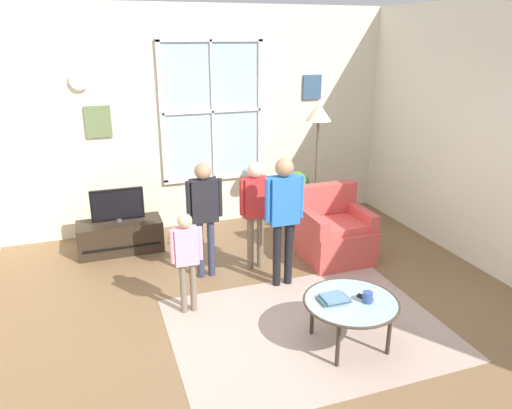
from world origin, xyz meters
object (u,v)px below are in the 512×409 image
remote_near_books (365,298)px  person_red_shirt (255,203)px  television (117,205)px  floor_lamp (318,126)px  armchair (334,233)px  tv_stand (120,236)px  coffee_table (351,303)px  person_blue_shirt (284,208)px  book_stack (334,299)px  person_pink_shirt (186,252)px  cup (367,297)px  person_black_shirt (204,207)px  potted_plant_by_window (295,191)px

remote_near_books → person_red_shirt: person_red_shirt is taller
television → floor_lamp: floor_lamp is taller
armchair → floor_lamp: bearing=86.8°
tv_stand → coffee_table: 3.20m
tv_stand → person_blue_shirt: (1.59, -1.48, 0.69)m
book_stack → remote_near_books: size_ratio=1.85×
armchair → person_red_shirt: person_red_shirt is taller
book_stack → floor_lamp: (0.88, 2.20, 1.06)m
remote_near_books → armchair: bearing=70.6°
remote_near_books → floor_lamp: 2.57m
book_stack → person_pink_shirt: bearing=138.8°
floor_lamp → book_stack: bearing=-111.8°
armchair → book_stack: armchair is taller
remote_near_books → person_pink_shirt: bearing=143.4°
cup → person_pink_shirt: person_pink_shirt is taller
person_blue_shirt → person_black_shirt: bearing=148.0°
coffee_table → potted_plant_by_window: (0.67, 2.76, 0.12)m
remote_near_books → person_pink_shirt: (-1.35, 1.00, 0.20)m
remote_near_books → person_red_shirt: bearing=103.8°
tv_stand → person_red_shirt: bearing=-34.7°
person_blue_shirt → person_pink_shirt: (-1.08, -0.21, -0.24)m
remote_near_books → book_stack: bearing=167.8°
tv_stand → person_blue_shirt: bearing=-42.9°
television → person_black_shirt: bearing=-49.9°
television → armchair: size_ratio=0.73×
person_pink_shirt → person_black_shirt: 0.78m
book_stack → television: bearing=121.1°
tv_stand → cup: cup is taller
cup → person_blue_shirt: (-0.26, 1.27, 0.41)m
person_pink_shirt → person_blue_shirt: bearing=11.3°
television → cup: bearing=-56.0°
cup → person_red_shirt: (-0.40, 1.74, 0.32)m
floor_lamp → coffee_table: bearing=-108.2°
coffee_table → person_blue_shirt: 1.31m
tv_stand → armchair: (2.43, -1.06, 0.13)m
tv_stand → person_red_shirt: (1.45, -1.00, 0.60)m
television → coffee_table: 3.20m
person_blue_shirt → book_stack: bearing=-90.1°
potted_plant_by_window → floor_lamp: 1.11m
coffee_table → person_black_shirt: person_black_shirt is taller
television → person_blue_shirt: size_ratio=0.45×
person_black_shirt → floor_lamp: (1.61, 0.59, 0.68)m
tv_stand → television: 0.42m
cup → person_blue_shirt: size_ratio=0.07×
tv_stand → person_black_shirt: 1.47m
television → book_stack: 3.08m
armchair → person_pink_shirt: person_pink_shirt is taller
person_black_shirt → potted_plant_by_window: 1.92m
remote_near_books → person_blue_shirt: 1.32m
floor_lamp → person_blue_shirt: bearing=-130.0°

